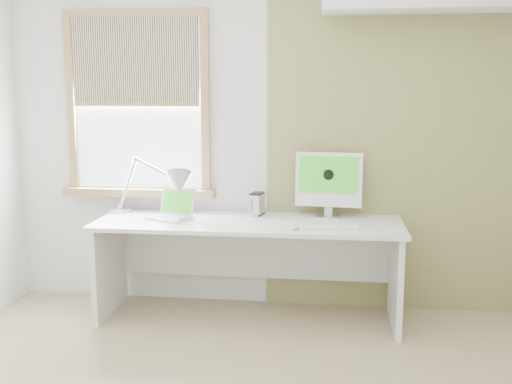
% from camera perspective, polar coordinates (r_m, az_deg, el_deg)
% --- Properties ---
extents(room, '(4.04, 3.54, 2.64)m').
position_cam_1_polar(room, '(2.90, -2.55, 2.40)').
color(room, tan).
rests_on(room, ground).
extents(accent_wall, '(2.00, 0.02, 2.60)m').
position_cam_1_polar(accent_wall, '(4.62, 13.54, 4.84)').
color(accent_wall, olive).
rests_on(accent_wall, room).
extents(window, '(1.20, 0.14, 1.42)m').
position_cam_1_polar(window, '(4.78, -11.08, 8.03)').
color(window, olive).
rests_on(window, room).
extents(desk, '(2.20, 0.70, 0.73)m').
position_cam_1_polar(desk, '(4.46, -0.61, -5.03)').
color(desk, silver).
rests_on(desk, room).
extents(desk_lamp, '(0.74, 0.40, 0.44)m').
position_cam_1_polar(desk_lamp, '(4.53, -8.33, 0.56)').
color(desk_lamp, silver).
rests_on(desk_lamp, desk).
extents(laptop, '(0.38, 0.35, 0.21)m').
position_cam_1_polar(laptop, '(4.50, -7.83, -1.76)').
color(laptop, silver).
rests_on(laptop, desk).
extents(phone_dock, '(0.08, 0.08, 0.14)m').
position_cam_1_polar(phone_dock, '(4.51, -0.20, -1.79)').
color(phone_dock, silver).
rests_on(phone_dock, desk).
extents(external_drive, '(0.11, 0.15, 0.17)m').
position_cam_1_polar(external_drive, '(4.55, 0.09, -1.12)').
color(external_drive, silver).
rests_on(external_drive, desk).
extents(imac, '(0.49, 0.18, 0.48)m').
position_cam_1_polar(imac, '(4.49, 6.85, 1.04)').
color(imac, silver).
rests_on(imac, desk).
extents(keyboard, '(0.40, 0.13, 0.02)m').
position_cam_1_polar(keyboard, '(4.16, 7.07, -3.28)').
color(keyboard, white).
rests_on(keyboard, desk).
extents(mouse, '(0.09, 0.11, 0.03)m').
position_cam_1_polar(mouse, '(4.10, 3.68, -3.35)').
color(mouse, white).
rests_on(mouse, desk).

